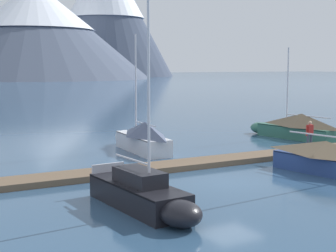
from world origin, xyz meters
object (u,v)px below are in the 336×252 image
Objects in this scene: sailboat_second_berth at (144,195)px; sailboat_mid_dock_port at (141,137)px; person_on_dock at (310,133)px; sailboat_far_berth at (294,127)px; sailboat_mid_dock_starboard at (336,159)px.

sailboat_mid_dock_port is (5.64, 11.85, 0.31)m from sailboat_second_berth.
person_on_dock is at bearing -32.25° from sailboat_mid_dock_port.
sailboat_second_berth is 13.13m from sailboat_mid_dock_port.
person_on_dock is at bearing -124.56° from sailboat_far_berth.
sailboat_mid_dock_starboard is at bearing -64.43° from sailboat_mid_dock_port.
sailboat_mid_dock_port is at bearing 178.10° from sailboat_far_berth.
sailboat_mid_dock_starboard reaches higher than person_on_dock.
sailboat_second_berth is at bearing -156.50° from person_on_dock.
sailboat_mid_dock_starboard is at bearing -123.44° from person_on_dock.
sailboat_mid_dock_port is 0.81× the size of sailboat_mid_dock_starboard.
sailboat_far_berth is 6.27m from person_on_dock.
sailboat_second_berth reaches higher than sailboat_far_berth.
person_on_dock is (8.82, -5.57, 0.35)m from sailboat_mid_dock_port.
sailboat_mid_dock_starboard is 5.38× the size of person_on_dock.
person_on_dock is (-3.55, -5.16, 0.37)m from sailboat_far_berth.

